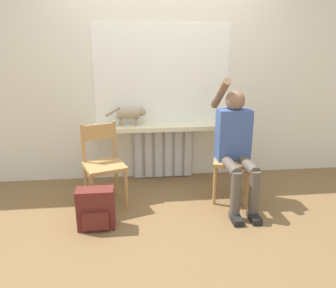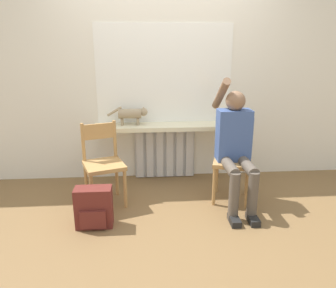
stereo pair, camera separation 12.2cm
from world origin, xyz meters
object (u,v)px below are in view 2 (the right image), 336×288
at_px(person, 236,144).
at_px(backpack, 94,208).
at_px(chair_left, 103,163).
at_px(chair_right, 233,159).
at_px(cat, 132,114).

height_order(person, backpack, person).
distance_m(chair_left, backpack, 0.55).
xyz_separation_m(chair_left, chair_right, (1.36, 0.00, 0.00)).
distance_m(chair_right, cat, 1.28).
bearing_deg(chair_right, person, -78.06).
bearing_deg(person, chair_left, 174.94).
xyz_separation_m(person, cat, (-1.06, 0.70, 0.18)).
xyz_separation_m(chair_left, person, (1.35, -0.12, 0.21)).
relative_size(person, backpack, 3.46).
xyz_separation_m(chair_left, backpack, (-0.05, -0.48, -0.26)).
bearing_deg(cat, chair_left, -116.81).
bearing_deg(chair_left, backpack, -114.42).
bearing_deg(chair_right, backpack, -143.97).
relative_size(chair_right, person, 0.65).
bearing_deg(person, cat, 146.54).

